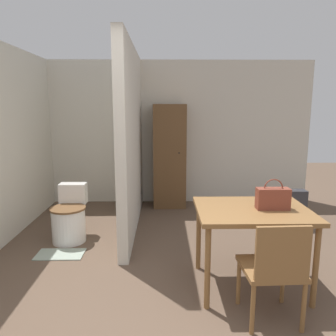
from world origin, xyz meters
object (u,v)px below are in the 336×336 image
at_px(wooden_chair, 274,267).
at_px(wooden_cabinet, 170,156).
at_px(handbag, 273,198).
at_px(space_heater, 293,209).
at_px(toilet, 70,219).
at_px(dining_table, 252,218).

relative_size(wooden_chair, wooden_cabinet, 0.49).
distance_m(handbag, space_heater, 1.90).
distance_m(wooden_chair, wooden_cabinet, 3.32).
xyz_separation_m(wooden_chair, toilet, (-2.07, 1.70, -0.19)).
height_order(handbag, space_heater, handbag).
xyz_separation_m(handbag, space_heater, (0.85, 1.59, -0.61)).
xyz_separation_m(toilet, handbag, (2.21, -1.16, 0.59)).
distance_m(toilet, wooden_cabinet, 2.09).
height_order(toilet, wooden_cabinet, wooden_cabinet).
bearing_deg(handbag, wooden_cabinet, 108.52).
xyz_separation_m(toilet, wooden_cabinet, (1.32, 1.51, 0.59)).
distance_m(toilet, space_heater, 3.09).
bearing_deg(space_heater, wooden_chair, -115.12).
height_order(dining_table, wooden_chair, wooden_chair).
bearing_deg(dining_table, handbag, -6.47).
relative_size(toilet, wooden_cabinet, 0.40).
distance_m(wooden_chair, toilet, 2.68).
relative_size(wooden_cabinet, space_heater, 3.21).
relative_size(wooden_chair, toilet, 1.23).
bearing_deg(toilet, wooden_cabinet, 48.88).
xyz_separation_m(wooden_cabinet, space_heater, (1.75, -1.09, -0.60)).
xyz_separation_m(handbag, wooden_cabinet, (-0.90, 2.67, -0.01)).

